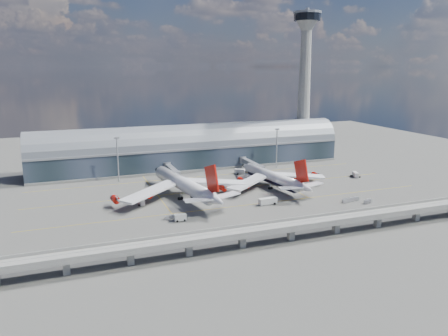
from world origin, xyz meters
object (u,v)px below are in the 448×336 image
object	(u,v)px
service_truck_1	(180,218)
airliner_right	(273,178)
floodlight_mast_right	(277,147)
service_truck_2	(268,201)
service_truck_5	(240,171)
cargo_train_0	(172,217)
control_tower	(304,85)
service_truck_3	(355,175)
airliner_left	(185,185)
cargo_train_1	(350,200)
floodlight_mast_left	(118,158)
cargo_train_2	(368,201)
service_truck_0	(141,202)
service_truck_4	(247,177)

from	to	relation	value
service_truck_1	airliner_right	bearing A→B (deg)	-59.84
floodlight_mast_right	service_truck_1	distance (m)	113.35
service_truck_2	service_truck_5	size ratio (longest dim) A/B	1.38
floodlight_mast_right	service_truck_1	world-z (taller)	floodlight_mast_right
cargo_train_0	control_tower	bearing A→B (deg)	-37.78
service_truck_3	service_truck_5	size ratio (longest dim) A/B	1.00
service_truck_3	airliner_left	bearing A→B (deg)	-157.15
service_truck_2	cargo_train_1	world-z (taller)	service_truck_2
airliner_left	service_truck_3	bearing A→B (deg)	-6.52
floodlight_mast_left	cargo_train_2	world-z (taller)	floodlight_mast_left
airliner_left	service_truck_0	distance (m)	23.61
service_truck_2	service_truck_1	bearing A→B (deg)	95.86
cargo_train_2	service_truck_0	bearing A→B (deg)	93.90
airliner_left	cargo_train_1	size ratio (longest dim) A/B	7.45
service_truck_2	cargo_train_0	xyz separation A→B (m)	(-47.59, -3.24, -0.93)
control_tower	cargo_train_0	bearing A→B (deg)	-140.85
floodlight_mast_right	service_truck_5	bearing A→B (deg)	-166.40
control_tower	service_truck_0	size ratio (longest dim) A/B	15.57
airliner_left	service_truck_4	size ratio (longest dim) A/B	13.82
control_tower	service_truck_2	distance (m)	130.95
floodlight_mast_right	cargo_train_1	distance (m)	78.73
control_tower	cargo_train_1	xyz separation A→B (m)	(-34.52, -105.69, -50.76)
control_tower	cargo_train_1	size ratio (longest dim) A/B	10.05
floodlight_mast_left	airliner_left	world-z (taller)	floodlight_mast_left
service_truck_3	service_truck_0	bearing A→B (deg)	-156.24
service_truck_3	service_truck_4	xyz separation A→B (m)	(-62.85, 16.12, 0.03)
airliner_right	cargo_train_0	distance (m)	70.13
service_truck_2	service_truck_4	distance (m)	46.80
floodlight_mast_right	service_truck_3	size ratio (longest dim) A/B	3.87
service_truck_2	airliner_right	bearing A→B (deg)	-34.93
cargo_train_0	service_truck_4	bearing A→B (deg)	-36.06
service_truck_0	cargo_train_1	world-z (taller)	service_truck_0
control_tower	airliner_right	bearing A→B (deg)	-129.86
cargo_train_0	floodlight_mast_left	bearing A→B (deg)	23.74
service_truck_4	cargo_train_1	size ratio (longest dim) A/B	0.54
airliner_left	floodlight_mast_right	bearing A→B (deg)	21.34
service_truck_4	cargo_train_0	size ratio (longest dim) A/B	0.82
control_tower	cargo_train_2	size ratio (longest dim) A/B	19.92
airliner_right	service_truck_1	bearing A→B (deg)	-157.83
control_tower	service_truck_5	size ratio (longest dim) A/B	15.58
airliner_left	cargo_train_2	size ratio (longest dim) A/B	14.75
airliner_right	floodlight_mast_left	bearing A→B (deg)	144.75
floodlight_mast_left	service_truck_0	size ratio (longest dim) A/B	3.88
service_truck_2	service_truck_3	xyz separation A→B (m)	(72.02, 29.77, -0.16)
service_truck_3	cargo_train_0	distance (m)	124.08
service_truck_0	floodlight_mast_left	bearing A→B (deg)	87.35
floodlight_mast_right	service_truck_1	bearing A→B (deg)	-138.09
service_truck_0	service_truck_5	bearing A→B (deg)	22.71
cargo_train_1	airliner_left	bearing A→B (deg)	73.53
control_tower	floodlight_mast_left	size ratio (longest dim) A/B	4.01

